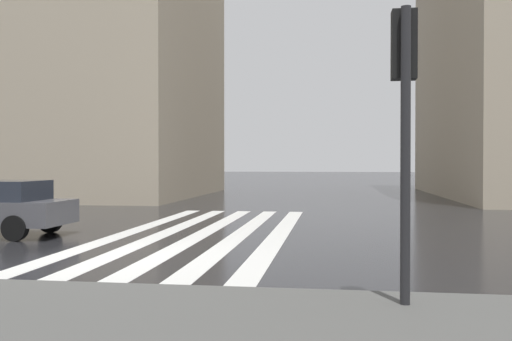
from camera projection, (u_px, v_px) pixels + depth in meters
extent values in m
plane|color=black|center=(109.00, 256.00, 11.02)|extent=(220.00, 220.00, 0.00)
cube|color=silver|center=(280.00, 233.00, 14.56)|extent=(13.00, 0.50, 0.01)
cube|color=silver|center=(242.00, 233.00, 14.70)|extent=(13.00, 0.50, 0.01)
cube|color=silver|center=(206.00, 232.00, 14.84)|extent=(13.00, 0.50, 0.01)
cube|color=silver|center=(170.00, 231.00, 14.98)|extent=(13.00, 0.50, 0.01)
cube|color=silver|center=(134.00, 231.00, 15.12)|extent=(13.00, 0.50, 0.01)
cube|color=tan|center=(1.00, 39.00, 32.56)|extent=(14.55, 23.89, 18.34)
cylinder|color=#232326|center=(405.00, 156.00, 6.63)|extent=(0.12, 0.12, 3.58)
cube|color=black|center=(404.00, 45.00, 6.79)|extent=(0.22, 0.30, 0.85)
sphere|color=red|center=(403.00, 25.00, 6.91)|extent=(0.17, 0.17, 0.17)
sphere|color=orange|center=(403.00, 47.00, 6.91)|extent=(0.17, 0.17, 0.17)
sphere|color=green|center=(403.00, 69.00, 6.92)|extent=(0.17, 0.17, 0.17)
cylinder|color=black|center=(15.00, 228.00, 13.10)|extent=(0.20, 0.62, 0.62)
cylinder|color=black|center=(50.00, 221.00, 14.73)|extent=(0.20, 0.62, 0.62)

